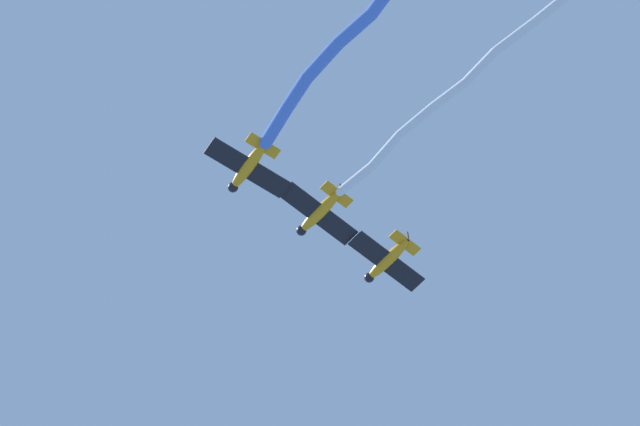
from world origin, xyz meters
TOP-DOWN VIEW (x-y plane):
  - airplane_lead at (-0.80, 0.46)m, footprint 5.64×5.97m
  - airplane_left_wing at (3.41, -4.68)m, footprint 5.64×5.96m
  - smoke_trail_left_wing at (12.60, 4.89)m, footprint 15.19×16.78m
  - airplane_right_wing at (7.62, -9.81)m, footprint 5.38×6.30m

SIDE VIEW (x-z plane):
  - airplane_lead at x=-0.80m, z-range 77.52..79.20m
  - airplane_right_wing at x=7.62m, z-range 77.52..79.20m
  - airplane_left_wing at x=3.41m, z-range 77.82..79.50m
  - smoke_trail_left_wing at x=12.60m, z-range 78.18..79.70m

